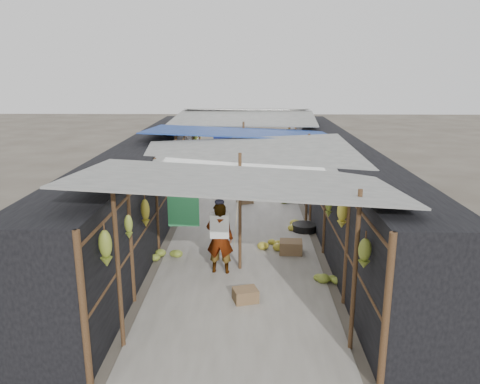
# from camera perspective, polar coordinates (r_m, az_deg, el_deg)

# --- Properties ---
(ground) EXTENTS (80.00, 80.00, 0.00)m
(ground) POSITION_cam_1_polar(r_m,az_deg,el_deg) (7.83, -0.46, -18.37)
(ground) COLOR #6B6356
(ground) RESTS_ON ground
(aisle_slab) EXTENTS (3.60, 16.00, 0.02)m
(aisle_slab) POSITION_cam_1_polar(r_m,az_deg,el_deg) (13.73, 0.28, -3.36)
(aisle_slab) COLOR #9E998E
(aisle_slab) RESTS_ON ground
(stall_left) EXTENTS (1.40, 15.00, 2.30)m
(stall_left) POSITION_cam_1_polar(r_m,az_deg,el_deg) (13.73, -11.05, 1.29)
(stall_left) COLOR black
(stall_left) RESTS_ON ground
(stall_right) EXTENTS (1.40, 15.00, 2.30)m
(stall_right) POSITION_cam_1_polar(r_m,az_deg,el_deg) (13.65, 11.70, 1.19)
(stall_right) COLOR black
(stall_right) RESTS_ON ground
(crate_near) EXTENTS (0.53, 0.47, 0.27)m
(crate_near) POSITION_cam_1_polar(r_m,az_deg,el_deg) (9.05, 0.67, -12.50)
(crate_near) COLOR brown
(crate_near) RESTS_ON ground
(crate_mid) EXTENTS (0.56, 0.47, 0.32)m
(crate_mid) POSITION_cam_1_polar(r_m,az_deg,el_deg) (11.29, 6.22, -6.73)
(crate_mid) COLOR brown
(crate_mid) RESTS_ON ground
(crate_back) EXTENTS (0.58, 0.53, 0.30)m
(crate_back) POSITION_cam_1_polar(r_m,az_deg,el_deg) (15.36, 0.61, -0.86)
(crate_back) COLOR brown
(crate_back) RESTS_ON ground
(black_basin) EXTENTS (0.66, 0.66, 0.20)m
(black_basin) POSITION_cam_1_polar(r_m,az_deg,el_deg) (12.89, 7.82, -4.32)
(black_basin) COLOR black
(black_basin) RESTS_ON ground
(vendor_elderly) EXTENTS (0.61, 0.43, 1.59)m
(vendor_elderly) POSITION_cam_1_polar(r_m,az_deg,el_deg) (10.00, -2.47, -5.66)
(vendor_elderly) COLOR white
(vendor_elderly) RESTS_ON ground
(shopper_blue) EXTENTS (0.94, 0.86, 1.56)m
(shopper_blue) POSITION_cam_1_polar(r_m,az_deg,el_deg) (16.05, -1.64, 2.15)
(shopper_blue) COLOR #1E3299
(shopper_blue) RESTS_ON ground
(vendor_seated) EXTENTS (0.39, 0.59, 0.85)m
(vendor_seated) POSITION_cam_1_polar(r_m,az_deg,el_deg) (16.28, 6.42, 0.96)
(vendor_seated) COLOR #4E4A44
(vendor_seated) RESTS_ON ground
(market_canopy) EXTENTS (5.62, 15.20, 2.77)m
(market_canopy) POSITION_cam_1_polar(r_m,az_deg,el_deg) (13.50, 0.41, 6.78)
(market_canopy) COLOR brown
(market_canopy) RESTS_ON ground
(hanging_bananas) EXTENTS (3.96, 13.99, 0.85)m
(hanging_bananas) POSITION_cam_1_polar(r_m,az_deg,el_deg) (13.01, -0.13, 3.15)
(hanging_bananas) COLOR olive
(hanging_bananas) RESTS_ON ground
(floor_bananas) EXTENTS (3.99, 8.48, 0.35)m
(floor_bananas) POSITION_cam_1_polar(r_m,az_deg,el_deg) (12.92, 4.59, -3.93)
(floor_bananas) COLOR olive
(floor_bananas) RESTS_ON ground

